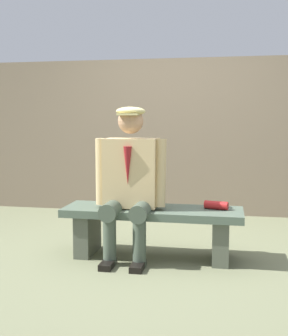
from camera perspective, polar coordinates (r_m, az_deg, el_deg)
name	(u,v)px	position (r m, az deg, el deg)	size (l,w,h in m)	color
ground_plane	(152,257)	(3.91, 1.10, -11.55)	(30.00, 30.00, 0.00)	#6B6F50
bench	(152,223)	(3.83, 1.10, -7.20)	(1.55, 0.47, 0.44)	#4B5C4D
seated_man	(130,177)	(3.74, -1.84, -1.18)	(0.62, 0.59, 1.31)	tan
rolled_magazine	(216,205)	(3.80, 9.43, -4.83)	(0.07, 0.07, 0.20)	#B21E1E
stadium_wall	(178,137)	(5.67, 4.49, 4.10)	(12.00, 0.24, 1.97)	#806E5A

